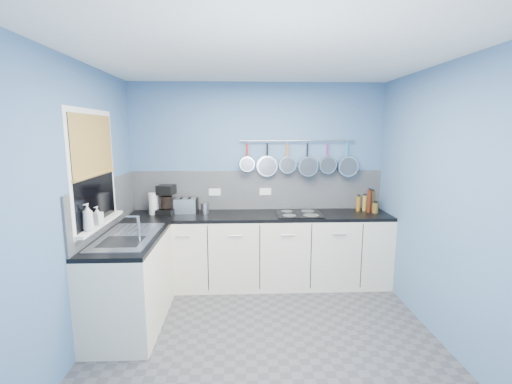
{
  "coord_description": "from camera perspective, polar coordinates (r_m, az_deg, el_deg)",
  "views": [
    {
      "loc": [
        -0.2,
        -3.05,
        1.9
      ],
      "look_at": [
        -0.05,
        0.75,
        1.25
      ],
      "focal_mm": 25.07,
      "sensor_mm": 36.0,
      "label": 1
    }
  ],
  "objects": [
    {
      "name": "condiment_0",
      "position": [
        4.74,
        18.04,
        -1.39
      ],
      "size": [
        0.05,
        0.05,
        0.26
      ],
      "primitive_type": "cylinder",
      "color": "brown",
      "rests_on": "worktop_back"
    },
    {
      "name": "pan_2",
      "position": [
        4.54,
        5.01,
        5.57
      ],
      "size": [
        0.22,
        0.08,
        0.41
      ],
      "primitive_type": null,
      "color": "silver",
      "rests_on": "pot_rail"
    },
    {
      "name": "backsplash_left",
      "position": [
        3.98,
        -22.65,
        -1.93
      ],
      "size": [
        0.02,
        1.8,
        0.5
      ],
      "primitive_type": "cube",
      "color": "gray",
      "rests_on": "wall_left"
    },
    {
      "name": "ceiling",
      "position": [
        3.12,
        1.58,
        20.97
      ],
      "size": [
        3.2,
        3.0,
        0.02
      ],
      "primitive_type": "cube",
      "color": "white",
      "rests_on": "ground"
    },
    {
      "name": "toaster",
      "position": [
        4.51,
        -11.14,
        -2.14
      ],
      "size": [
        0.29,
        0.17,
        0.18
      ],
      "primitive_type": "cube",
      "rotation": [
        0.0,
        0.0,
        0.05
      ],
      "color": "silver",
      "rests_on": "worktop_back"
    },
    {
      "name": "worktop_left",
      "position": [
        3.67,
        -19.74,
        -7.02
      ],
      "size": [
        0.6,
        1.2,
        0.04
      ],
      "primitive_type": "cube",
      "color": "black",
      "rests_on": "cabinet_run_left"
    },
    {
      "name": "bamboo_blind",
      "position": [
        3.62,
        -24.54,
        6.85
      ],
      "size": [
        0.01,
        0.9,
        0.55
      ],
      "primitive_type": "cube",
      "color": "#B88842",
      "rests_on": "wall_left"
    },
    {
      "name": "sink_unit",
      "position": [
        3.67,
        -19.76,
        -6.66
      ],
      "size": [
        0.5,
        0.95,
        0.01
      ],
      "primitive_type": "cube",
      "color": "silver",
      "rests_on": "worktop_left"
    },
    {
      "name": "condiment_4",
      "position": [
        4.65,
        17.6,
        -1.4
      ],
      "size": [
        0.05,
        0.05,
        0.28
      ],
      "primitive_type": "cylinder",
      "color": "#4C190C",
      "rests_on": "worktop_back"
    },
    {
      "name": "window_glass",
      "position": [
        3.64,
        -24.41,
        3.31
      ],
      "size": [
        0.01,
        0.9,
        1.0
      ],
      "primitive_type": "cube",
      "color": "black",
      "rests_on": "wall_left"
    },
    {
      "name": "condiment_1",
      "position": [
        4.74,
        16.93,
        -1.71
      ],
      "size": [
        0.05,
        0.05,
        0.2
      ],
      "primitive_type": "cylinder",
      "color": "olive",
      "rests_on": "worktop_back"
    },
    {
      "name": "cabinet_run_left",
      "position": [
        3.82,
        -19.34,
        -13.51
      ],
      "size": [
        0.6,
        1.2,
        0.86
      ],
      "primitive_type": "cube",
      "color": "beige",
      "rests_on": "ground"
    },
    {
      "name": "window_frame",
      "position": [
        3.64,
        -24.48,
        3.3
      ],
      "size": [
        0.01,
        1.0,
        1.1
      ],
      "primitive_type": "cube",
      "color": "white",
      "rests_on": "wall_left"
    },
    {
      "name": "worktop_back",
      "position": [
        4.38,
        0.42,
        -3.78
      ],
      "size": [
        3.2,
        0.6,
        0.04
      ],
      "primitive_type": "cube",
      "color": "black",
      "rests_on": "cabinet_run_back"
    },
    {
      "name": "socket_left",
      "position": [
        4.61,
        -6.6,
        -0.0
      ],
      "size": [
        0.15,
        0.01,
        0.09
      ],
      "primitive_type": "cube",
      "color": "white",
      "rests_on": "backsplash_back"
    },
    {
      "name": "window_sill",
      "position": [
        3.71,
        -23.57,
        -4.6
      ],
      "size": [
        0.1,
        0.98,
        0.03
      ],
      "primitive_type": "cube",
      "color": "white",
      "rests_on": "wall_left"
    },
    {
      "name": "soap_bottle_b",
      "position": [
        3.59,
        -23.99,
        -3.46
      ],
      "size": [
        0.09,
        0.1,
        0.17
      ],
      "primitive_type": "imported",
      "rotation": [
        0.0,
        0.0,
        -0.26
      ],
      "color": "white",
      "rests_on": "window_sill"
    },
    {
      "name": "cabinet_run_back",
      "position": [
        4.5,
        0.41,
        -9.36
      ],
      "size": [
        3.2,
        0.6,
        0.86
      ],
      "primitive_type": "cube",
      "color": "beige",
      "rests_on": "ground"
    },
    {
      "name": "canister",
      "position": [
        4.43,
        -8.15,
        -2.57
      ],
      "size": [
        0.12,
        0.12,
        0.13
      ],
      "primitive_type": "cylinder",
      "rotation": [
        0.0,
        0.0,
        0.33
      ],
      "color": "silver",
      "rests_on": "worktop_back"
    },
    {
      "name": "floor",
      "position": [
        3.61,
        1.38,
        -22.29
      ],
      "size": [
        3.2,
        3.0,
        0.02
      ],
      "primitive_type": "cube",
      "color": "#47474C",
      "rests_on": "ground"
    },
    {
      "name": "soap_bottle_a",
      "position": [
        3.4,
        -25.25,
        -3.65
      ],
      "size": [
        0.11,
        0.11,
        0.24
      ],
      "primitive_type": "imported",
      "rotation": [
        0.0,
        0.0,
        -0.26
      ],
      "color": "white",
      "rests_on": "window_sill"
    },
    {
      "name": "condiment_3",
      "position": [
        4.66,
        18.49,
        -2.42
      ],
      "size": [
        0.07,
        0.07,
        0.12
      ],
      "primitive_type": "cylinder",
      "color": "brown",
      "rests_on": "worktop_back"
    },
    {
      "name": "pan_0",
      "position": [
        4.5,
        -1.44,
        5.76
      ],
      "size": [
        0.19,
        0.12,
        0.38
      ],
      "primitive_type": null,
      "color": "silver",
      "rests_on": "pot_rail"
    },
    {
      "name": "paper_towel",
      "position": [
        4.51,
        -16.02,
        -1.79
      ],
      "size": [
        0.15,
        0.15,
        0.26
      ],
      "primitive_type": "cylinder",
      "rotation": [
        0.0,
        0.0,
        0.3
      ],
      "color": "white",
      "rests_on": "worktop_back"
    },
    {
      "name": "backsplash_back",
      "position": [
        4.61,
        0.25,
        0.32
      ],
      "size": [
        3.2,
        0.02,
        0.5
      ],
      "primitive_type": "cube",
      "color": "gray",
      "rests_on": "wall_back"
    },
    {
      "name": "wall_back",
      "position": [
        4.61,
        0.24,
        1.59
      ],
      "size": [
        3.2,
        0.02,
        2.5
      ],
      "primitive_type": "cube",
      "color": "#4B6F9B",
      "rests_on": "ground"
    },
    {
      "name": "coffee_maker",
      "position": [
        4.46,
        -14.12,
        -1.22
      ],
      "size": [
        0.24,
        0.26,
        0.35
      ],
      "primitive_type": null,
      "rotation": [
        0.0,
        0.0,
        -0.23
      ],
      "color": "black",
      "rests_on": "worktop_back"
    },
    {
      "name": "pan_4",
      "position": [
        4.63,
        11.28,
        5.48
      ],
      "size": [
        0.22,
        0.1,
        0.41
      ],
      "primitive_type": null,
      "color": "silver",
      "rests_on": "pot_rail"
    },
    {
      "name": "wall_right",
      "position": [
        3.61,
        27.91,
        -1.82
      ],
      "size": [
        0.02,
        3.0,
        2.5
      ],
      "primitive_type": "cube",
      "color": "#4B6F9B",
      "rests_on": "ground"
    },
    {
      "name": "wall_left",
      "position": [
        3.42,
        -26.54,
        -2.29
      ],
      "size": [
        0.02,
        3.0,
        2.5
      ],
      "primitive_type": "cube",
      "color": "#4B6F9B",
      "rests_on": "ground"
    },
    {
      "name": "pan_5",
      "position": [
        4.7,
        14.29,
        5.2
      ],
      "size": [
        0.26,
        0.12,
        0.45
      ],
      "primitive_type": null,
      "color": "silver",
      "rests_on": "pot_rail"
    },
    {
      "name": "pan_1",
      "position": [
        4.52,
        1.79,
        5.33
      ],
      "size": [
        0.26,
        0.06,
        0.45
      ],
      "primitive_type": null,
      "color": "silver",
      "rests_on": "pot_rail"
    },
    {
      "name": "mixer_tap",
      "position": [
        3.42,
        -18.2,
        -5.54
      ],
      "size": [
        0.12,
        0.08,
        0.26
      ],
      "primitive_type": null,
      "color": "silver",
      "rests_on": "worktop_left"
    },
    {
      "name": "wall_front",
      "position": [
        1.69,
        4.95,
        -12.99
      ],
      "size": [
        3.2,
        0.02,
        2.5
      ],
      "primitive_type": "cube",
      "color": "#4B6F9B",
      "rests_on": "ground"
    },
    {
      "name": "hob",
      "position": [
        4.39,
        6.83,
        -3.46
      ],
      "size": [
        0.54,
        0.48,
        0.01
      ],
      "primitive_type": "cube",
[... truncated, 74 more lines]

